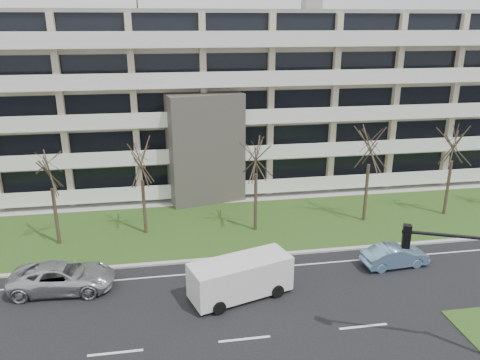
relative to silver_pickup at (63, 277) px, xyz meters
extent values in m
plane|color=black|center=(9.31, -5.97, -0.79)|extent=(160.00, 160.00, 0.00)
cube|color=#2F4A18|center=(9.31, 7.03, -0.76)|extent=(90.00, 10.00, 0.06)
cube|color=#B2B2AD|center=(9.31, 2.03, -0.73)|extent=(90.00, 0.35, 0.12)
cube|color=#B2B2AD|center=(9.31, 12.53, -0.75)|extent=(90.00, 2.00, 0.08)
cube|color=white|center=(9.31, 0.53, -0.78)|extent=(90.00, 0.12, 0.01)
cube|color=#BFB494|center=(9.31, 19.53, 6.71)|extent=(60.00, 12.00, 15.00)
cube|color=gray|center=(9.31, 19.53, 14.36)|extent=(60.50, 12.50, 0.30)
cube|color=#4C4742|center=(9.31, 12.53, 3.71)|extent=(6.39, 3.69, 9.00)
cube|color=black|center=(9.31, 12.33, 1.21)|extent=(4.92, 1.19, 3.50)
cube|color=black|center=(9.31, 13.51, 1.31)|extent=(58.00, 0.10, 1.80)
cube|color=white|center=(9.31, 12.83, -0.19)|extent=(58.00, 1.40, 0.22)
cube|color=white|center=(9.31, 12.18, 0.41)|extent=(58.00, 0.08, 1.00)
cube|color=black|center=(9.31, 13.51, 4.31)|extent=(58.00, 0.10, 1.80)
cube|color=white|center=(9.31, 12.83, 2.81)|extent=(58.00, 1.40, 0.22)
cube|color=white|center=(9.31, 12.18, 3.41)|extent=(58.00, 0.08, 1.00)
cube|color=black|center=(9.31, 13.51, 7.31)|extent=(58.00, 0.10, 1.80)
cube|color=white|center=(9.31, 12.83, 5.81)|extent=(58.00, 1.40, 0.22)
cube|color=white|center=(9.31, 12.18, 6.41)|extent=(58.00, 0.08, 1.00)
cube|color=black|center=(9.31, 13.51, 10.31)|extent=(58.00, 0.10, 1.80)
cube|color=white|center=(9.31, 12.83, 8.81)|extent=(58.00, 1.40, 0.22)
cube|color=white|center=(9.31, 12.18, 9.41)|extent=(58.00, 0.08, 1.00)
cube|color=black|center=(9.31, 13.51, 13.31)|extent=(58.00, 0.10, 1.80)
cube|color=white|center=(9.31, 12.83, 11.81)|extent=(58.00, 1.40, 0.22)
cube|color=white|center=(9.31, 12.18, 12.41)|extent=(58.00, 0.08, 1.00)
imported|color=silver|center=(0.00, 0.00, 0.00)|extent=(5.85, 3.00, 1.58)
imported|color=#79A8D3|center=(19.67, -0.50, -0.11)|extent=(4.22, 1.78, 1.36)
cube|color=white|center=(9.74, -2.24, 0.39)|extent=(5.92, 3.61, 1.96)
cube|color=black|center=(9.74, -2.24, 0.96)|extent=(5.48, 3.34, 0.72)
cube|color=white|center=(12.24, -1.46, 0.24)|extent=(0.92, 1.98, 1.24)
cylinder|color=black|center=(8.37, -3.74, -0.43)|extent=(0.76, 0.46, 0.72)
cylinder|color=black|center=(7.76, -1.78, -0.43)|extent=(0.76, 0.46, 0.72)
cylinder|color=black|center=(11.71, -2.71, -0.43)|extent=(0.76, 0.46, 0.72)
cylinder|color=black|center=(11.10, -0.74, -0.43)|extent=(0.76, 0.46, 0.72)
cylinder|color=black|center=(18.21, -8.75, 5.20)|extent=(5.04, 2.13, 0.14)
cube|color=black|center=(15.91, -7.83, 4.99)|extent=(0.43, 0.43, 1.03)
sphere|color=red|center=(15.91, -7.83, 5.32)|extent=(0.21, 0.21, 0.21)
sphere|color=orange|center=(15.91, -7.83, 4.99)|extent=(0.21, 0.21, 0.21)
sphere|color=green|center=(15.91, -7.83, 4.66)|extent=(0.21, 0.21, 0.21)
cylinder|color=#382B21|center=(-1.40, 6.01, 1.21)|extent=(0.24, 0.24, 4.00)
cylinder|color=#382B21|center=(4.37, 6.79, 1.21)|extent=(0.24, 0.24, 3.99)
cylinder|color=#382B21|center=(12.19, 6.02, 1.36)|extent=(0.24, 0.24, 4.30)
cylinder|color=#382B21|center=(20.66, 6.37, 1.44)|extent=(0.24, 0.24, 4.45)
cylinder|color=#382B21|center=(27.38, 6.49, 1.40)|extent=(0.24, 0.24, 4.38)
camera|label=1|loc=(6.06, -24.35, 13.59)|focal=35.00mm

